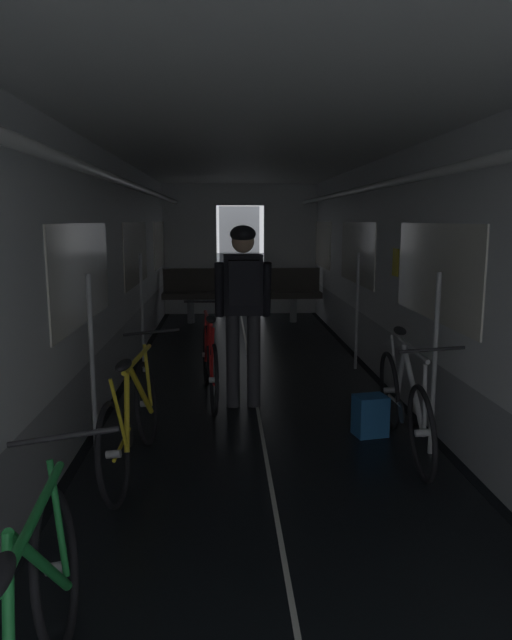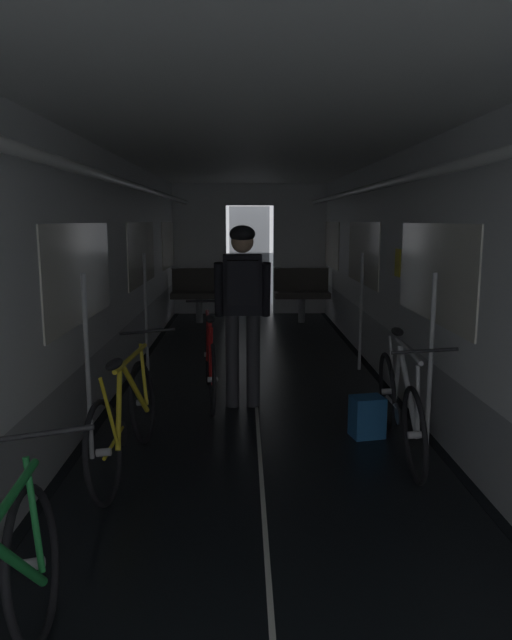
% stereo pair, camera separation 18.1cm
% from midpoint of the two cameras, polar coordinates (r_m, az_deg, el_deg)
% --- Properties ---
extents(train_car_shell, '(3.14, 12.34, 2.57)m').
position_cam_midpoint_polar(train_car_shell, '(5.68, -0.98, 8.97)').
color(train_car_shell, black).
rests_on(train_car_shell, ground).
extents(bench_seat_far_left, '(0.98, 0.51, 0.95)m').
position_cam_midpoint_polar(bench_seat_far_left, '(10.25, -6.95, 2.91)').
color(bench_seat_far_left, gray).
rests_on(bench_seat_far_left, ground).
extents(bench_seat_far_right, '(0.98, 0.51, 0.95)m').
position_cam_midpoint_polar(bench_seat_far_right, '(10.28, 3.13, 2.99)').
color(bench_seat_far_right, gray).
rests_on(bench_seat_far_right, ground).
extents(bicycle_yellow, '(0.44, 1.69, 0.95)m').
position_cam_midpoint_polar(bicycle_yellow, '(4.29, -13.25, -9.48)').
color(bicycle_yellow, black).
rests_on(bicycle_yellow, ground).
extents(bicycle_silver, '(0.44, 1.69, 0.95)m').
position_cam_midpoint_polar(bicycle_silver, '(4.66, 13.23, -7.90)').
color(bicycle_silver, black).
rests_on(bicycle_silver, ground).
extents(person_cyclist_aisle, '(0.53, 0.39, 1.73)m').
position_cam_midpoint_polar(person_cyclist_aisle, '(5.44, -2.22, 2.31)').
color(person_cyclist_aisle, '#2D2D33').
rests_on(person_cyclist_aisle, ground).
extents(bicycle_red_in_aisle, '(0.44, 1.69, 0.94)m').
position_cam_midpoint_polar(bicycle_red_in_aisle, '(5.83, -5.44, -4.10)').
color(bicycle_red_in_aisle, black).
rests_on(bicycle_red_in_aisle, ground).
extents(backpack_on_floor, '(0.29, 0.25, 0.34)m').
position_cam_midpoint_polar(backpack_on_floor, '(4.98, 10.09, -9.20)').
color(backpack_on_floor, '#1E5693').
rests_on(backpack_on_floor, ground).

